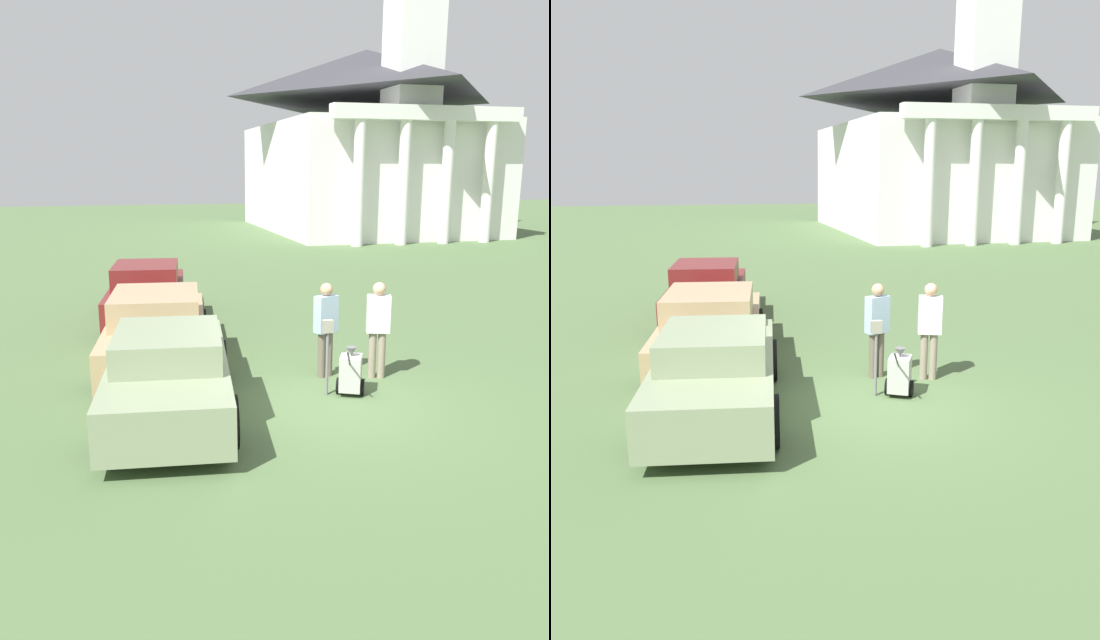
% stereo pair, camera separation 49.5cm
% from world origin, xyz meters
% --- Properties ---
extents(ground_plane, '(120.00, 120.00, 0.00)m').
position_xyz_m(ground_plane, '(0.00, 0.00, 0.00)').
color(ground_plane, '#4C663D').
extents(parked_car_sage, '(2.34, 4.78, 1.39)m').
position_xyz_m(parked_car_sage, '(-2.49, 0.26, 0.67)').
color(parked_car_sage, gray).
rests_on(parked_car_sage, ground_plane).
extents(parked_car_tan, '(2.43, 5.14, 1.46)m').
position_xyz_m(parked_car_tan, '(-2.49, 3.03, 0.68)').
color(parked_car_tan, tan).
rests_on(parked_car_tan, ground_plane).
extents(parked_car_maroon, '(2.30, 4.89, 1.49)m').
position_xyz_m(parked_car_maroon, '(-2.49, 6.59, 0.69)').
color(parked_car_maroon, maroon).
rests_on(parked_car_maroon, ground_plane).
extents(parking_meter, '(0.18, 0.09, 1.32)m').
position_xyz_m(parking_meter, '(0.17, 0.43, 0.92)').
color(parking_meter, slate).
rests_on(parking_meter, ground_plane).
extents(person_worker, '(0.47, 0.36, 1.77)m').
position_xyz_m(person_worker, '(0.46, 1.37, 1.01)').
color(person_worker, '#665B4C').
rests_on(person_worker, ground_plane).
extents(person_supervisor, '(0.47, 0.34, 1.80)m').
position_xyz_m(person_supervisor, '(1.36, 1.07, 1.03)').
color(person_supervisor, gray).
rests_on(person_supervisor, ground_plane).
extents(equipment_cart, '(0.62, 0.97, 1.00)m').
position_xyz_m(equipment_cart, '(0.58, 0.35, 0.39)').
color(equipment_cart, '#B2B2AD').
rests_on(equipment_cart, ground_plane).
extents(church, '(12.16, 16.53, 22.15)m').
position_xyz_m(church, '(12.10, 28.03, 5.62)').
color(church, white).
rests_on(church, ground_plane).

